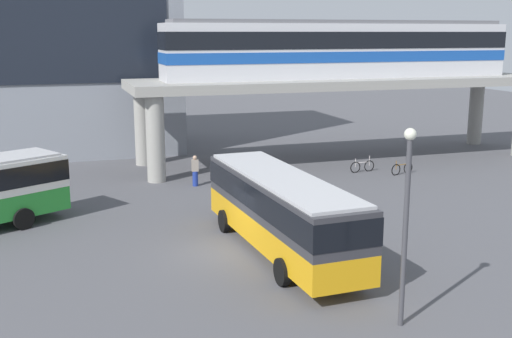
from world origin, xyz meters
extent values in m
plane|color=#515156|center=(0.00, 10.00, 0.00)|extent=(120.00, 120.00, 0.00)
cube|color=gray|center=(-9.29, 26.17, 9.97)|extent=(24.48, 10.50, 19.95)
cube|color=#9E9B93|center=(12.70, 15.98, 5.43)|extent=(28.82, 6.80, 0.60)
cylinder|color=#9E9B93|center=(-0.51, 13.38, 2.57)|extent=(1.10, 1.10, 5.13)
cylinder|color=#9E9B93|center=(-0.51, 18.58, 2.57)|extent=(1.10, 1.10, 5.13)
cylinder|color=#9E9B93|center=(25.91, 18.58, 2.57)|extent=(1.10, 1.10, 5.13)
cube|color=silver|center=(12.66, 15.98, 7.53)|extent=(24.35, 2.90, 3.60)
cube|color=#194CA5|center=(12.66, 15.98, 7.17)|extent=(24.41, 2.96, 0.70)
cube|color=black|center=(12.66, 15.98, 8.25)|extent=(24.41, 2.96, 1.10)
cube|color=slate|center=(12.66, 15.98, 9.45)|extent=(23.38, 2.61, 0.24)
cube|color=orange|center=(2.16, -0.80, 1.05)|extent=(3.02, 11.11, 1.10)
cube|color=#333338|center=(2.16, -0.80, 2.35)|extent=(3.02, 11.11, 1.50)
cube|color=black|center=(2.16, -0.80, 2.43)|extent=(3.06, 11.15, 0.96)
cube|color=silver|center=(2.16, -0.80, 3.16)|extent=(2.87, 10.55, 0.12)
cylinder|color=black|center=(0.74, 2.65, 0.50)|extent=(0.33, 1.01, 1.00)
cylinder|color=black|center=(3.24, 2.77, 0.50)|extent=(0.33, 1.01, 1.00)
cylinder|color=black|center=(1.06, -3.94, 0.50)|extent=(0.33, 1.01, 1.00)
cylinder|color=black|center=(3.55, -3.82, 0.50)|extent=(0.33, 1.01, 1.00)
cylinder|color=black|center=(-7.82, 5.81, 0.50)|extent=(1.01, 0.73, 1.00)
torus|color=black|center=(15.04, 10.64, 0.34)|extent=(0.73, 0.23, 0.74)
torus|color=black|center=(14.02, 10.40, 0.34)|extent=(0.73, 0.23, 0.74)
cylinder|color=#996626|center=(14.53, 10.52, 0.62)|extent=(1.03, 0.30, 0.05)
cylinder|color=#996626|center=(14.02, 10.40, 0.64)|extent=(0.04, 0.04, 0.55)
cylinder|color=#996626|center=(15.04, 10.64, 0.69)|extent=(0.04, 0.04, 0.65)
torus|color=black|center=(12.98, 11.96, 0.34)|extent=(0.74, 0.14, 0.74)
torus|color=black|center=(11.93, 11.85, 0.34)|extent=(0.74, 0.14, 0.74)
cylinder|color=silver|center=(12.46, 11.90, 0.62)|extent=(1.05, 0.16, 0.05)
cylinder|color=silver|center=(11.93, 11.85, 0.64)|extent=(0.04, 0.04, 0.55)
cylinder|color=silver|center=(12.98, 11.96, 0.69)|extent=(0.04, 0.04, 0.65)
torus|color=black|center=(6.55, 11.81, 0.34)|extent=(0.74, 0.18, 0.74)
torus|color=black|center=(5.51, 11.63, 0.34)|extent=(0.74, 0.18, 0.74)
cylinder|color=#B21E1E|center=(6.03, 11.72, 0.62)|extent=(1.04, 0.22, 0.05)
cylinder|color=#B21E1E|center=(5.51, 11.63, 0.64)|extent=(0.04, 0.04, 0.55)
cylinder|color=#B21E1E|center=(6.55, 11.81, 0.69)|extent=(0.04, 0.04, 0.65)
cylinder|color=navy|center=(1.43, 11.53, 0.44)|extent=(0.32, 0.32, 0.88)
cube|color=gray|center=(1.43, 11.53, 1.22)|extent=(0.43, 0.32, 0.69)
sphere|color=tan|center=(1.43, 11.53, 1.69)|extent=(0.24, 0.24, 0.24)
cylinder|color=#3F3F44|center=(3.41, -8.00, 2.88)|extent=(0.16, 0.16, 5.76)
sphere|color=silver|center=(3.41, -8.00, 5.91)|extent=(0.36, 0.36, 0.36)
camera|label=1|loc=(-6.38, -23.63, 8.76)|focal=44.41mm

